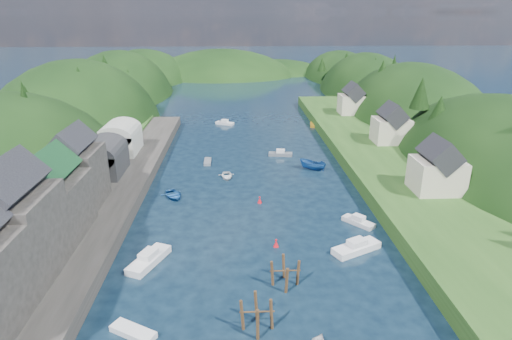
{
  "coord_description": "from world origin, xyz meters",
  "views": [
    {
      "loc": [
        -2.97,
        -36.82,
        28.01
      ],
      "look_at": [
        0.0,
        28.0,
        4.0
      ],
      "focal_mm": 30.0,
      "sensor_mm": 36.0,
      "label": 1
    }
  ],
  "objects_px": {
    "piling_cluster_near": "(257,317)",
    "channel_buoy_far": "(260,200)",
    "channel_buoy_near": "(276,243)",
    "piling_cluster_far": "(285,275)"
  },
  "relations": [
    {
      "from": "piling_cluster_near",
      "to": "piling_cluster_far",
      "type": "bearing_deg",
      "value": 63.52
    },
    {
      "from": "channel_buoy_near",
      "to": "channel_buoy_far",
      "type": "xyz_separation_m",
      "value": [
        -1.36,
        13.39,
        0.0
      ]
    },
    {
      "from": "piling_cluster_near",
      "to": "channel_buoy_far",
      "type": "height_order",
      "value": "piling_cluster_near"
    },
    {
      "from": "piling_cluster_far",
      "to": "piling_cluster_near",
      "type": "bearing_deg",
      "value": -116.48
    },
    {
      "from": "piling_cluster_near",
      "to": "channel_buoy_far",
      "type": "xyz_separation_m",
      "value": [
        1.78,
        28.26,
        -0.86
      ]
    },
    {
      "from": "piling_cluster_near",
      "to": "piling_cluster_far",
      "type": "distance_m",
      "value": 7.61
    },
    {
      "from": "piling_cluster_near",
      "to": "channel_buoy_far",
      "type": "bearing_deg",
      "value": 86.4
    },
    {
      "from": "channel_buoy_far",
      "to": "channel_buoy_near",
      "type": "bearing_deg",
      "value": -84.19
    },
    {
      "from": "piling_cluster_near",
      "to": "channel_buoy_near",
      "type": "relative_size",
      "value": 3.48
    },
    {
      "from": "piling_cluster_near",
      "to": "channel_buoy_near",
      "type": "height_order",
      "value": "piling_cluster_near"
    }
  ]
}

